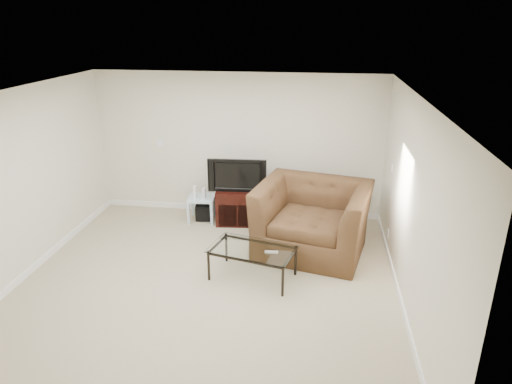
# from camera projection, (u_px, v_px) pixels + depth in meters

# --- Properties ---
(floor) EXTENTS (5.00, 5.00, 0.00)m
(floor) POSITION_uv_depth(u_px,v_px,m) (206.00, 285.00, 6.06)
(floor) COLOR tan
(floor) RESTS_ON ground
(ceiling) EXTENTS (5.00, 5.00, 0.00)m
(ceiling) POSITION_uv_depth(u_px,v_px,m) (198.00, 96.00, 5.17)
(ceiling) COLOR white
(ceiling) RESTS_ON ground
(wall_back) EXTENTS (5.00, 0.02, 2.50)m
(wall_back) POSITION_uv_depth(u_px,v_px,m) (238.00, 145.00, 7.93)
(wall_back) COLOR silver
(wall_back) RESTS_ON ground
(wall_left) EXTENTS (0.02, 5.00, 2.50)m
(wall_left) POSITION_uv_depth(u_px,v_px,m) (16.00, 188.00, 5.94)
(wall_left) COLOR silver
(wall_left) RESTS_ON ground
(wall_right) EXTENTS (0.02, 5.00, 2.50)m
(wall_right) POSITION_uv_depth(u_px,v_px,m) (412.00, 209.00, 5.29)
(wall_right) COLOR silver
(wall_right) RESTS_ON ground
(plate_back) EXTENTS (0.12, 0.02, 0.12)m
(plate_back) POSITION_uv_depth(u_px,v_px,m) (160.00, 143.00, 8.10)
(plate_back) COLOR white
(plate_back) RESTS_ON wall_back
(plate_right_switch) EXTENTS (0.02, 0.09, 0.13)m
(plate_right_switch) POSITION_uv_depth(u_px,v_px,m) (392.00, 167.00, 6.77)
(plate_right_switch) COLOR white
(plate_right_switch) RESTS_ON wall_right
(plate_right_outlet) EXTENTS (0.02, 0.08, 0.12)m
(plate_right_outlet) POSITION_uv_depth(u_px,v_px,m) (388.00, 234.00, 6.83)
(plate_right_outlet) COLOR white
(plate_right_outlet) RESTS_ON wall_right
(tv_stand) EXTENTS (0.78, 0.58, 0.61)m
(tv_stand) POSITION_uv_depth(u_px,v_px,m) (238.00, 206.00, 7.84)
(tv_stand) COLOR black
(tv_stand) RESTS_ON floor
(dvd_player) EXTENTS (0.46, 0.34, 0.06)m
(dvd_player) POSITION_uv_depth(u_px,v_px,m) (238.00, 195.00, 7.73)
(dvd_player) COLOR black
(dvd_player) RESTS_ON tv_stand
(television) EXTENTS (0.92, 0.23, 0.56)m
(television) POSITION_uv_depth(u_px,v_px,m) (238.00, 174.00, 7.60)
(television) COLOR black
(television) RESTS_ON tv_stand
(side_table) EXTENTS (0.48, 0.48, 0.43)m
(side_table) POSITION_uv_depth(u_px,v_px,m) (202.00, 208.00, 7.96)
(side_table) COLOR silver
(side_table) RESTS_ON floor
(subwoofer) EXTENTS (0.30, 0.30, 0.27)m
(subwoofer) POSITION_uv_depth(u_px,v_px,m) (204.00, 211.00, 8.00)
(subwoofer) COLOR black
(subwoofer) RESTS_ON floor
(game_console) EXTENTS (0.07, 0.15, 0.20)m
(game_console) POSITION_uv_depth(u_px,v_px,m) (195.00, 192.00, 7.84)
(game_console) COLOR white
(game_console) RESTS_ON side_table
(game_case) EXTENTS (0.05, 0.13, 0.17)m
(game_case) POSITION_uv_depth(u_px,v_px,m) (204.00, 193.00, 7.83)
(game_case) COLOR silver
(game_case) RESTS_ON side_table
(recliner) EXTENTS (1.78, 1.36, 1.40)m
(recliner) POSITION_uv_depth(u_px,v_px,m) (313.00, 208.00, 6.75)
(recliner) COLOR brown
(recliner) RESTS_ON floor
(coffee_table) EXTENTS (1.24, 0.88, 0.44)m
(coffee_table) POSITION_uv_depth(u_px,v_px,m) (253.00, 263.00, 6.17)
(coffee_table) COLOR black
(coffee_table) RESTS_ON floor
(remote) EXTENTS (0.18, 0.06, 0.02)m
(remote) POSITION_uv_depth(u_px,v_px,m) (271.00, 252.00, 5.98)
(remote) COLOR #B2B2B7
(remote) RESTS_ON coffee_table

